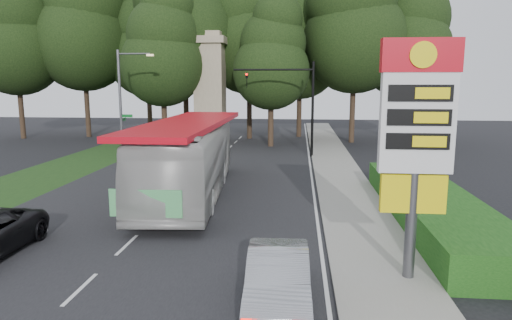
# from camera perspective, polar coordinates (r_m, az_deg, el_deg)

# --- Properties ---
(ground) EXTENTS (120.00, 120.00, 0.00)m
(ground) POSITION_cam_1_polar(r_m,az_deg,el_deg) (13.62, -22.06, -15.73)
(ground) COLOR black
(ground) RESTS_ON ground
(road_surface) EXTENTS (14.00, 80.00, 0.02)m
(road_surface) POSITION_cam_1_polar(r_m,az_deg,el_deg) (24.28, -9.04, -3.92)
(road_surface) COLOR black
(road_surface) RESTS_ON ground
(sidewalk_right) EXTENTS (3.00, 80.00, 0.12)m
(sidewalk_right) POSITION_cam_1_polar(r_m,az_deg,el_deg) (23.67, 11.38, -4.23)
(sidewalk_right) COLOR gray
(sidewalk_right) RESTS_ON ground
(grass_verge_left) EXTENTS (5.00, 50.00, 0.02)m
(grass_verge_left) POSITION_cam_1_polar(r_m,az_deg,el_deg) (33.22, -22.49, -0.86)
(grass_verge_left) COLOR #193814
(grass_verge_left) RESTS_ON ground
(hedge) EXTENTS (3.00, 14.00, 1.20)m
(hedge) POSITION_cam_1_polar(r_m,az_deg,el_deg) (20.29, 21.10, -5.47)
(hedge) COLOR #164612
(hedge) RESTS_ON ground
(gas_station_pylon) EXTENTS (2.10, 0.45, 6.85)m
(gas_station_pylon) POSITION_cam_1_polar(r_m,az_deg,el_deg) (13.30, 19.46, 3.80)
(gas_station_pylon) COLOR #59595E
(gas_station_pylon) RESTS_ON ground
(traffic_signal_mast) EXTENTS (6.10, 0.35, 7.20)m
(traffic_signal_mast) POSITION_cam_1_polar(r_m,az_deg,el_deg) (34.86, 4.93, 8.03)
(traffic_signal_mast) COLOR black
(traffic_signal_mast) RESTS_ON ground
(streetlight_signs) EXTENTS (2.75, 0.98, 8.00)m
(streetlight_signs) POSITION_cam_1_polar(r_m,az_deg,el_deg) (35.33, -16.29, 7.32)
(streetlight_signs) COLOR #59595E
(streetlight_signs) RESTS_ON ground
(monument) EXTENTS (3.00, 3.00, 10.05)m
(monument) POSITION_cam_1_polar(r_m,az_deg,el_deg) (41.62, -5.75, 8.88)
(monument) COLOR gray
(monument) RESTS_ON ground
(tree_far_west) EXTENTS (8.96, 8.96, 17.60)m
(tree_far_west) POSITION_cam_1_polar(r_m,az_deg,el_deg) (52.24, -27.96, 14.12)
(tree_far_west) COLOR #2D2116
(tree_far_west) RESTS_ON ground
(tree_west_mid) EXTENTS (9.80, 9.80, 19.25)m
(tree_west_mid) POSITION_cam_1_polar(r_m,az_deg,el_deg) (51.18, -20.94, 15.85)
(tree_west_mid) COLOR #2D2116
(tree_west_mid) RESTS_ON ground
(tree_west_near) EXTENTS (8.40, 8.40, 16.50)m
(tree_west_near) POSITION_cam_1_polar(r_m,az_deg,el_deg) (50.62, -13.48, 14.38)
(tree_west_near) COLOR #2D2116
(tree_west_near) RESTS_ON ground
(tree_center_left) EXTENTS (10.08, 10.08, 19.80)m
(tree_center_left) POSITION_cam_1_polar(r_m,az_deg,el_deg) (45.63, -9.03, 17.60)
(tree_center_left) COLOR #2D2116
(tree_center_left) RESTS_ON ground
(tree_center_right) EXTENTS (9.24, 9.24, 18.15)m
(tree_center_right) POSITION_cam_1_polar(r_m,az_deg,el_deg) (46.42, -0.86, 16.33)
(tree_center_right) COLOR #2D2116
(tree_center_right) RESTS_ON ground
(tree_east_near) EXTENTS (8.12, 8.12, 15.95)m
(tree_east_near) POSITION_cam_1_polar(r_m,az_deg,el_deg) (48.01, 5.55, 14.46)
(tree_east_near) COLOR #2D2116
(tree_east_near) RESTS_ON ground
(tree_east_mid) EXTENTS (9.52, 9.52, 18.70)m
(tree_east_mid) POSITION_cam_1_polar(r_m,az_deg,el_deg) (44.49, 12.34, 16.84)
(tree_east_mid) COLOR #2D2116
(tree_east_mid) RESTS_ON ground
(tree_far_east) EXTENTS (8.68, 8.68, 17.05)m
(tree_far_east) POSITION_cam_1_polar(r_m,az_deg,el_deg) (47.16, 18.25, 14.94)
(tree_far_east) COLOR #2D2116
(tree_far_east) RESTS_ON ground
(tree_monument_left) EXTENTS (7.28, 7.28, 14.30)m
(tree_monument_left) POSITION_cam_1_polar(r_m,az_deg,el_deg) (41.71, -11.67, 13.65)
(tree_monument_left) COLOR #2D2116
(tree_monument_left) RESTS_ON ground
(tree_monument_right) EXTENTS (6.72, 6.72, 13.20)m
(tree_monument_right) POSITION_cam_1_polar(r_m,az_deg,el_deg) (40.48, 1.90, 13.02)
(tree_monument_right) COLOR #2D2116
(tree_monument_right) RESTS_ON ground
(transit_bus) EXTENTS (4.26, 13.80, 3.79)m
(transit_bus) POSITION_cam_1_polar(r_m,az_deg,el_deg) (23.16, -8.37, 0.19)
(transit_bus) COLOR beige
(transit_bus) RESTS_ON ground
(sedan_silver) EXTENTS (1.72, 4.54, 1.48)m
(sedan_silver) POSITION_cam_1_polar(r_m,az_deg,el_deg) (12.01, 2.75, -14.65)
(sedan_silver) COLOR #A1A4A8
(sedan_silver) RESTS_ON ground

